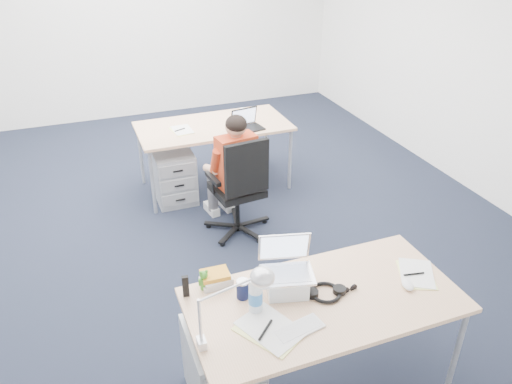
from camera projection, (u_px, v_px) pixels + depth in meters
floor at (206, 232)px, 4.82m from camera, size 7.00×7.00×0.00m
room at (195, 54)px, 3.98m from camera, size 6.02×7.02×2.80m
desk_near at (324, 304)px, 2.93m from camera, size 1.60×0.80×0.73m
desk_far at (213, 129)px, 5.32m from camera, size 1.60×0.80×0.73m
office_chair at (239, 206)px, 4.69m from camera, size 0.70×0.70×1.01m
seated_person at (231, 170)px, 4.67m from camera, size 0.40×0.66×1.17m
drawer_pedestal_near at (223, 367)px, 3.04m from camera, size 0.40×0.50×0.55m
drawer_pedestal_far at (174, 175)px, 5.27m from camera, size 0.40×0.50×0.55m
silver_laptop at (287, 269)px, 2.89m from camera, size 0.36×0.31×0.33m
wireless_keyboard at (299, 329)px, 2.68m from camera, size 0.30×0.17×0.01m
computer_mouse at (408, 285)px, 2.98m from camera, size 0.09×0.12×0.04m
headphones at (326, 292)px, 2.93m from camera, size 0.28×0.23×0.04m
can_koozie at (243, 289)px, 2.89m from camera, size 0.08×0.08×0.12m
water_bottle at (256, 293)px, 2.76m from camera, size 0.11×0.11×0.26m
bear_figurine at (204, 280)px, 2.95m from camera, size 0.08×0.07×0.13m
book_stack at (216, 278)px, 3.01m from camera, size 0.20×0.16×0.08m
cordless_phone at (186, 286)px, 2.89m from camera, size 0.04×0.03×0.14m
papers_left at (269, 330)px, 2.68m from camera, size 0.37×0.41×0.01m
papers_right at (416, 275)px, 3.09m from camera, size 0.31×0.34×0.01m
sunglasses at (350, 289)px, 2.96m from camera, size 0.11×0.07×0.02m
desk_lamp at (224, 309)px, 2.52m from camera, size 0.38×0.15×0.43m
dark_laptop at (248, 119)px, 5.14m from camera, size 0.34×0.33×0.22m
far_cup at (243, 113)px, 5.47m from camera, size 0.07×0.07×0.10m
far_papers at (182, 130)px, 5.15m from camera, size 0.21×0.28×0.01m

